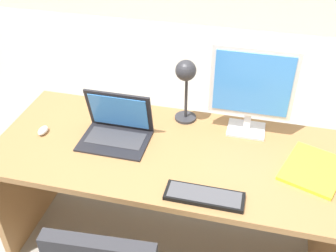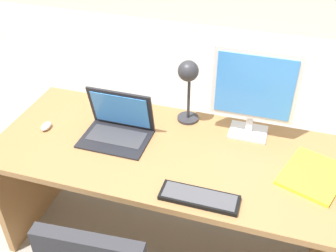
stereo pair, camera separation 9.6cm
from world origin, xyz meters
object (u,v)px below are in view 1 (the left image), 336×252
at_px(monitor, 252,86).
at_px(keyboard, 204,196).
at_px(mouse, 43,130).
at_px(desk_lamp, 186,78).
at_px(desk, 169,174).
at_px(book, 313,169).
at_px(laptop, 117,124).

xyz_separation_m(monitor, keyboard, (-0.14, -0.55, -0.27)).
relative_size(mouse, desk_lamp, 0.21).
bearing_deg(monitor, mouse, -164.84).
relative_size(desk, keyboard, 5.06).
height_order(keyboard, desk_lamp, desk_lamp).
relative_size(keyboard, mouse, 4.49).
height_order(desk, keyboard, keyboard).
bearing_deg(book, mouse, -178.53).
distance_m(desk, desk_lamp, 0.54).
bearing_deg(book, desk, 176.84).
bearing_deg(desk, mouse, -173.61).
distance_m(laptop, mouse, 0.41).
bearing_deg(monitor, keyboard, -103.78).
bearing_deg(keyboard, book, 32.44).
bearing_deg(desk_lamp, keyboard, -69.66).
bearing_deg(mouse, desk_lamp, 22.31).
relative_size(desk, desk_lamp, 4.73).
xyz_separation_m(laptop, mouse, (-0.40, -0.08, -0.06)).
xyz_separation_m(keyboard, desk_lamp, (-0.21, 0.56, 0.26)).
relative_size(monitor, keyboard, 1.39).
relative_size(monitor, desk_lamp, 1.29).
xyz_separation_m(mouse, book, (1.40, 0.04, -0.01)).
height_order(desk, book, book).
relative_size(monitor, book, 1.27).
distance_m(monitor, mouse, 1.13).
xyz_separation_m(desk, desk_lamp, (0.04, 0.22, 0.49)).
relative_size(monitor, mouse, 6.23).
height_order(mouse, desk_lamp, desk_lamp).
height_order(desk, desk_lamp, desk_lamp).
distance_m(desk, monitor, 0.66).
bearing_deg(desk_lamp, mouse, -157.69).
bearing_deg(keyboard, mouse, 163.92).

